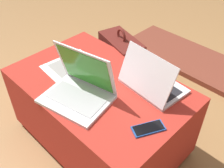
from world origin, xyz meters
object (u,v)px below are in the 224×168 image
(laptop_near, at_px, (80,89))
(cell_phone, at_px, (148,128))
(laptop_far, at_px, (151,82))
(paper_sheet, at_px, (70,65))
(backpack, at_px, (122,69))

(laptop_near, xyz_separation_m, cell_phone, (0.39, 0.08, -0.05))
(laptop_far, xyz_separation_m, cell_phone, (0.17, -0.23, -0.04))
(laptop_far, bearing_deg, paper_sheet, 24.77)
(laptop_near, bearing_deg, cell_phone, -0.52)
(cell_phone, bearing_deg, paper_sheet, -158.21)
(laptop_near, height_order, cell_phone, laptop_near)
(backpack, relative_size, paper_sheet, 1.80)
(laptop_far, distance_m, cell_phone, 0.29)
(laptop_far, distance_m, paper_sheet, 0.51)
(laptop_near, bearing_deg, backpack, 100.47)
(paper_sheet, bearing_deg, laptop_far, 25.08)
(backpack, bearing_deg, laptop_far, 164.77)
(laptop_near, xyz_separation_m, paper_sheet, (-0.26, 0.13, -0.05))
(cell_phone, relative_size, backpack, 0.29)
(paper_sheet, bearing_deg, laptop_near, -21.87)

